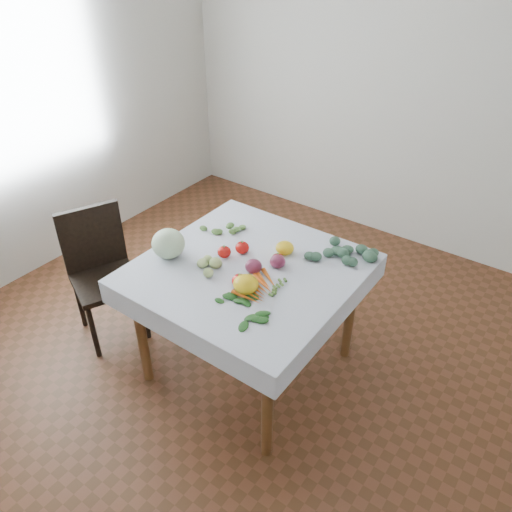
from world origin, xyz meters
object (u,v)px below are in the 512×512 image
at_px(chair, 101,265).
at_px(cabbage, 168,244).
at_px(table, 248,282).
at_px(carrot_bunch, 257,287).
at_px(heirloom_back, 285,248).

xyz_separation_m(chair, cabbage, (0.57, 0.07, 0.34)).
relative_size(table, carrot_bunch, 3.73).
height_order(table, heirloom_back, heirloom_back).
relative_size(table, chair, 1.15).
distance_m(table, heirloom_back, 0.28).
xyz_separation_m(chair, carrot_bunch, (1.14, 0.12, 0.27)).
xyz_separation_m(cabbage, carrot_bunch, (0.57, 0.04, -0.07)).
bearing_deg(cabbage, table, 22.02).
relative_size(heirloom_back, carrot_bunch, 0.39).
bearing_deg(table, heirloom_back, 69.67).
distance_m(chair, carrot_bunch, 1.18).
bearing_deg(cabbage, heirloom_back, 38.34).
xyz_separation_m(table, cabbage, (-0.42, -0.17, 0.19)).
height_order(heirloom_back, carrot_bunch, heirloom_back).
bearing_deg(heirloom_back, chair, -156.16).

